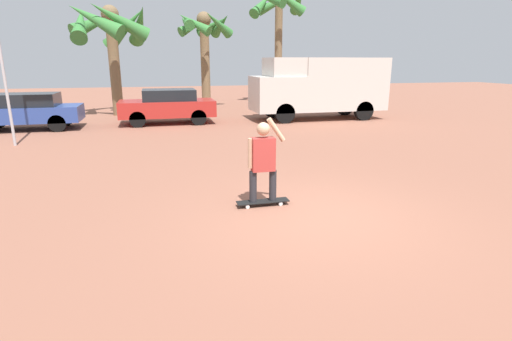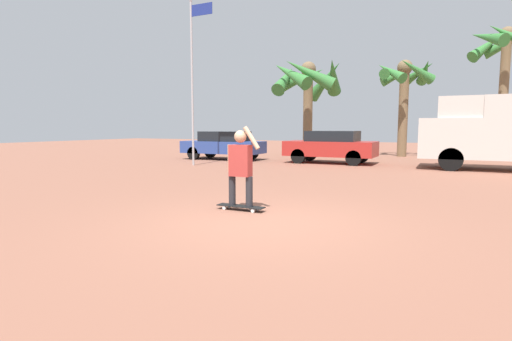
% 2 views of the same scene
% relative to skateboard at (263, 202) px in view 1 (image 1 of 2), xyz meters
% --- Properties ---
extents(ground_plane, '(80.00, 80.00, 0.00)m').
position_rel_skateboard_xyz_m(ground_plane, '(0.80, -0.75, -0.08)').
color(ground_plane, '#935B47').
extents(skateboard, '(1.01, 0.25, 0.09)m').
position_rel_skateboard_xyz_m(skateboard, '(0.00, 0.00, 0.00)').
color(skateboard, black).
rests_on(skateboard, ground_plane).
extents(person_skateboarder, '(0.72, 0.25, 1.60)m').
position_rel_skateboard_xyz_m(person_skateboarder, '(-0.00, 0.00, 0.88)').
color(person_skateboarder, '#28282D').
rests_on(person_skateboarder, skateboard).
extents(camper_van, '(6.28, 2.23, 2.85)m').
position_rel_skateboard_xyz_m(camper_van, '(5.79, 10.98, 1.50)').
color(camper_van, black).
rests_on(camper_van, ground_plane).
extents(parked_car_red, '(4.12, 1.87, 1.50)m').
position_rel_skateboard_xyz_m(parked_car_red, '(-1.32, 11.23, 0.72)').
color(parked_car_red, black).
rests_on(parked_car_red, ground_plane).
extents(parked_car_blue, '(4.20, 1.81, 1.45)m').
position_rel_skateboard_xyz_m(parked_car_blue, '(-6.92, 10.86, 0.70)').
color(parked_car_blue, black).
rests_on(parked_car_blue, ground_plane).
extents(palm_tree_near_van, '(3.77, 3.92, 7.19)m').
position_rel_skateboard_xyz_m(palm_tree_near_van, '(6.03, 18.66, 5.67)').
color(palm_tree_near_van, brown).
rests_on(palm_tree_near_van, ground_plane).
extents(palm_tree_center_background, '(3.36, 3.45, 5.46)m').
position_rel_skateboard_xyz_m(palm_tree_center_background, '(1.18, 17.19, 4.22)').
color(palm_tree_center_background, brown).
rests_on(palm_tree_center_background, ground_plane).
extents(palm_tree_far_left, '(4.17, 4.45, 5.56)m').
position_rel_skateboard_xyz_m(palm_tree_far_left, '(-3.75, 14.83, 4.21)').
color(palm_tree_far_left, brown).
rests_on(palm_tree_far_left, ground_plane).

